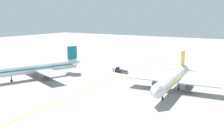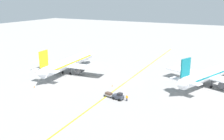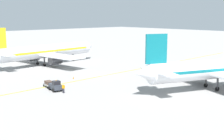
{
  "view_description": "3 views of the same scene",
  "coord_description": "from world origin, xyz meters",
  "px_view_note": "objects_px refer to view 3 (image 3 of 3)",
  "views": [
    {
      "loc": [
        -47.82,
        71.43,
        22.01
      ],
      "look_at": [
        -2.26,
        -0.55,
        4.43
      ],
      "focal_mm": 42.0,
      "sensor_mm": 36.0,
      "label": 1
    },
    {
      "loc": [
        33.96,
        -74.2,
        26.05
      ],
      "look_at": [
        -4.43,
        -2.99,
        3.66
      ],
      "focal_mm": 42.0,
      "sensor_mm": 36.0,
      "label": 2
    },
    {
      "loc": [
        52.61,
        -46.48,
        13.82
      ],
      "look_at": [
        4.36,
        -2.01,
        2.07
      ],
      "focal_mm": 50.0,
      "sensor_mm": 36.0,
      "label": 3
    }
  ],
  "objects_px": {
    "baggage_tug_dark": "(55,86)",
    "airplane_adjacent_stand": "(219,69)",
    "airplane_at_gate": "(45,52)",
    "ground_crew_worker": "(63,88)",
    "traffic_cone_mid_apron": "(73,78)",
    "baggage_cart_trailing": "(49,83)"
  },
  "relations": [
    {
      "from": "airplane_at_gate",
      "to": "ground_crew_worker",
      "type": "relative_size",
      "value": 21.16
    },
    {
      "from": "ground_crew_worker",
      "to": "traffic_cone_mid_apron",
      "type": "bearing_deg",
      "value": 136.27
    },
    {
      "from": "airplane_at_gate",
      "to": "baggage_cart_trailing",
      "type": "distance_m",
      "value": 27.78
    },
    {
      "from": "ground_crew_worker",
      "to": "traffic_cone_mid_apron",
      "type": "height_order",
      "value": "ground_crew_worker"
    },
    {
      "from": "airplane_at_gate",
      "to": "baggage_cart_trailing",
      "type": "height_order",
      "value": "airplane_at_gate"
    },
    {
      "from": "airplane_adjacent_stand",
      "to": "baggage_cart_trailing",
      "type": "relative_size",
      "value": 12.24
    },
    {
      "from": "traffic_cone_mid_apron",
      "to": "ground_crew_worker",
      "type": "bearing_deg",
      "value": -43.73
    },
    {
      "from": "baggage_tug_dark",
      "to": "ground_crew_worker",
      "type": "distance_m",
      "value": 2.4
    },
    {
      "from": "airplane_at_gate",
      "to": "baggage_tug_dark",
      "type": "xyz_separation_m",
      "value": [
        27.27,
        -14.21,
        -2.81
      ]
    },
    {
      "from": "baggage_cart_trailing",
      "to": "ground_crew_worker",
      "type": "height_order",
      "value": "ground_crew_worker"
    },
    {
      "from": "traffic_cone_mid_apron",
      "to": "baggage_tug_dark",
      "type": "bearing_deg",
      "value": -53.06
    },
    {
      "from": "baggage_tug_dark",
      "to": "traffic_cone_mid_apron",
      "type": "xyz_separation_m",
      "value": [
        -6.51,
        8.66,
        -0.63
      ]
    },
    {
      "from": "baggage_tug_dark",
      "to": "airplane_adjacent_stand",
      "type": "bearing_deg",
      "value": 50.74
    },
    {
      "from": "baggage_cart_trailing",
      "to": "traffic_cone_mid_apron",
      "type": "height_order",
      "value": "baggage_cart_trailing"
    },
    {
      "from": "airplane_at_gate",
      "to": "ground_crew_worker",
      "type": "xyz_separation_m",
      "value": [
        29.67,
        -14.08,
        -2.8
      ]
    },
    {
      "from": "airplane_at_gate",
      "to": "ground_crew_worker",
      "type": "bearing_deg",
      "value": -25.38
    },
    {
      "from": "airplane_adjacent_stand",
      "to": "baggage_tug_dark",
      "type": "bearing_deg",
      "value": -129.26
    },
    {
      "from": "airplane_at_gate",
      "to": "baggage_cart_trailing",
      "type": "relative_size",
      "value": 12.69
    },
    {
      "from": "airplane_adjacent_stand",
      "to": "ground_crew_worker",
      "type": "distance_m",
      "value": 29.01
    },
    {
      "from": "baggage_tug_dark",
      "to": "baggage_cart_trailing",
      "type": "distance_m",
      "value": 3.3
    },
    {
      "from": "baggage_cart_trailing",
      "to": "traffic_cone_mid_apron",
      "type": "distance_m",
      "value": 8.74
    },
    {
      "from": "baggage_tug_dark",
      "to": "ground_crew_worker",
      "type": "relative_size",
      "value": 1.91
    }
  ]
}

